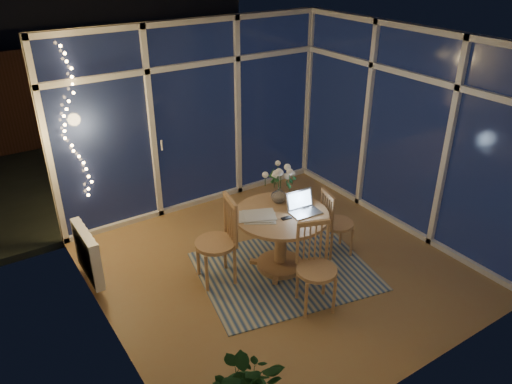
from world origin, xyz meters
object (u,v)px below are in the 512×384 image
Objects in this scene: laptop at (305,203)px; chair_left at (215,241)px; chair_front at (317,268)px; flower_vase at (279,194)px; dining_table at (281,241)px; chair_right at (338,222)px.

chair_left is at bearing 165.81° from laptop.
chair_front is 1.09m from flower_vase.
chair_front is 2.86× the size of laptop.
dining_table is at bearing -119.69° from flower_vase.
chair_left is at bearing 91.96° from chair_right.
dining_table is at bearing 103.41° from chair_front.
laptop is at bearing 81.65° from chair_left.
chair_right reaches higher than dining_table.
laptop is 0.39m from flower_vase.
chair_left is 3.09× the size of laptop.
laptop is at bearing 83.05° from chair_front.
chair_left is at bearing -177.60° from flower_vase.
laptop is 1.60× the size of flower_vase.
chair_left is (-0.74, 0.20, 0.15)m from dining_table.
flower_vase reaches higher than dining_table.
chair_left is 1.16m from chair_front.
flower_vase is (0.14, 0.24, 0.47)m from dining_table.
chair_left reaches higher than laptop.
chair_right is at bearing 57.45° from chair_front.
flower_vase is at bearing 97.55° from chair_front.
laptop is (0.97, -0.34, 0.34)m from chair_left.
chair_front reaches higher than chair_right.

